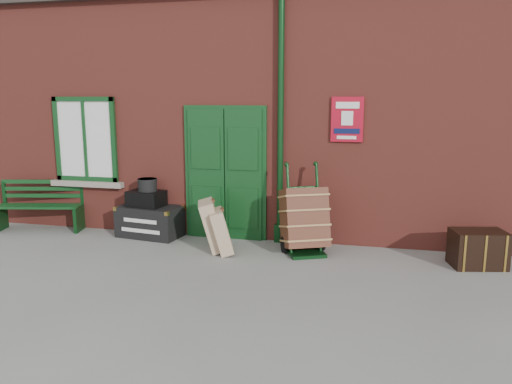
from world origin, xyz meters
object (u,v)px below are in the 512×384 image
(bench, at_px, (40,204))
(houdini_trunk, at_px, (150,221))
(porter_trolley, at_px, (304,219))
(dark_trunk, at_px, (478,249))

(bench, xyz_separation_m, houdini_trunk, (2.14, 0.03, -0.20))
(bench, bearing_deg, houdini_trunk, -11.49)
(bench, bearing_deg, porter_trolley, -15.42)
(bench, distance_m, houdini_trunk, 2.15)
(houdini_trunk, height_order, dark_trunk, houdini_trunk)
(houdini_trunk, height_order, porter_trolley, porter_trolley)
(houdini_trunk, relative_size, dark_trunk, 1.47)
(bench, distance_m, dark_trunk, 7.40)
(bench, bearing_deg, dark_trunk, -15.03)
(dark_trunk, bearing_deg, porter_trolley, 165.42)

